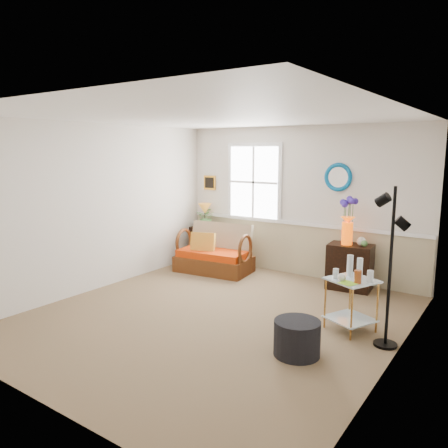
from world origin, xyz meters
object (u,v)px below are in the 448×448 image
Objects in this scene: cabinet at (350,267)px; ottoman at (297,338)px; side_table at (351,305)px; floor_lamp at (390,268)px; loveseat at (214,248)px; lamp_stand at (203,243)px.

cabinet reaches higher than ottoman.
side_table is 0.36× the size of floor_lamp.
floor_lamp reaches higher than cabinet.
ottoman is (0.31, -2.57, -0.17)m from cabinet.
side_table is at bearing -28.64° from loveseat.
lamp_stand is 0.38× the size of floor_lamp.
loveseat reaches higher than ottoman.
ottoman is (2.67, -2.15, -0.24)m from loveseat.
lamp_stand is at bearing 141.16° from ottoman.
lamp_stand is at bearing 154.49° from side_table.
lamp_stand is 4.53m from floor_lamp.
loveseat is at bearing -175.78° from cabinet.
cabinet is 1.44× the size of ottoman.
side_table is (3.59, -1.71, -0.02)m from lamp_stand.
side_table is at bearing 166.23° from floor_lamp.
floor_lamp is at bearing -25.18° from lamp_stand.
loveseat is 3.14m from side_table.
loveseat reaches higher than lamp_stand.
side_table is at bearing -25.51° from lamp_stand.
loveseat is at bearing 158.20° from side_table.
loveseat is 1.83× the size of cabinet.
side_table is at bearing 75.75° from ottoman.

